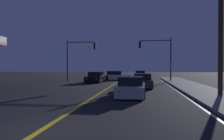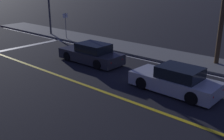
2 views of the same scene
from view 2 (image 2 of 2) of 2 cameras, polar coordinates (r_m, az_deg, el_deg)
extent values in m
cube|color=slate|center=(19.89, 12.19, 2.92)|extent=(3.20, 44.50, 0.15)
cube|color=gold|center=(13.93, -4.10, -3.86)|extent=(0.20, 42.03, 0.01)
cube|color=silver|center=(18.37, 9.31, 1.57)|extent=(0.16, 42.03, 0.01)
cube|color=silver|center=(24.05, -17.18, 5.05)|extent=(6.24, 0.50, 0.01)
cube|color=#B2B5BA|center=(13.73, 13.14, -2.73)|extent=(1.86, 4.49, 0.68)
cube|color=black|center=(13.41, 14.31, -0.61)|extent=(1.57, 2.08, 0.60)
cylinder|color=black|center=(13.79, 6.39, -2.77)|extent=(0.23, 0.64, 0.64)
cylinder|color=black|center=(15.10, 10.14, -1.03)|extent=(0.23, 0.64, 0.64)
cylinder|color=black|center=(12.51, 16.69, -5.79)|extent=(0.23, 0.64, 0.64)
cylinder|color=black|center=(13.94, 19.74, -3.57)|extent=(0.23, 0.64, 0.64)
sphere|color=#FFF4CC|center=(14.37, 4.55, -0.96)|extent=(0.18, 0.18, 0.18)
sphere|color=#FFF4CC|center=(15.22, 7.12, 0.08)|extent=(0.18, 0.18, 0.18)
sphere|color=red|center=(12.40, 20.65, -5.46)|extent=(0.14, 0.14, 0.14)
sphere|color=red|center=(13.37, 22.48, -3.93)|extent=(0.14, 0.14, 0.14)
cube|color=#2D2D33|center=(18.22, -4.57, 3.04)|extent=(1.83, 4.68, 0.68)
cube|color=black|center=(17.88, -3.98, 4.74)|extent=(1.56, 2.16, 0.60)
cylinder|color=black|center=(18.76, -9.50, 2.92)|extent=(0.23, 0.64, 0.64)
cylinder|color=black|center=(19.82, -5.78, 3.93)|extent=(0.23, 0.64, 0.64)
cylinder|color=black|center=(16.71, -3.11, 1.19)|extent=(0.23, 0.64, 0.64)
cylinder|color=black|center=(17.89, 0.62, 2.41)|extent=(0.23, 0.64, 0.64)
sphere|color=#FFF4CC|center=(19.50, -10.46, 4.07)|extent=(0.18, 0.18, 0.18)
sphere|color=#FFF4CC|center=(20.19, -8.00, 4.70)|extent=(0.18, 0.18, 0.18)
sphere|color=red|center=(16.30, -0.31, 1.50)|extent=(0.14, 0.14, 0.14)
sphere|color=red|center=(17.12, 2.15, 2.33)|extent=(0.14, 0.14, 0.14)
cylinder|color=#38383D|center=(27.63, -13.35, 13.34)|extent=(0.18, 0.18, 5.99)
cylinder|color=slate|center=(25.45, -9.86, 9.17)|extent=(0.06, 0.06, 2.49)
cube|color=white|center=(25.30, -9.99, 11.39)|extent=(0.56, 0.05, 0.40)
camera|label=1|loc=(15.80, 76.58, -8.39)|focal=36.87mm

